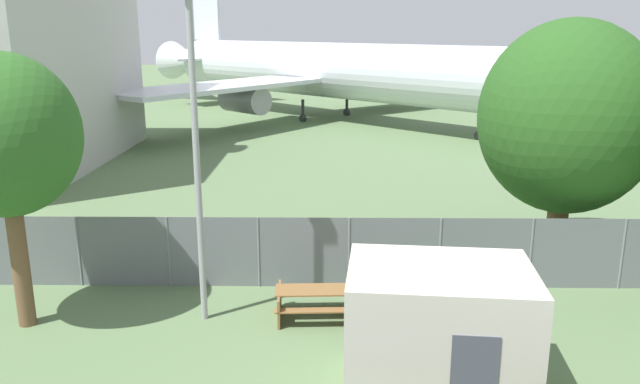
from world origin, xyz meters
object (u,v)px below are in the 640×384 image
(portable_cabin, at_px, (438,332))
(tree_far_right, at_px, (568,118))
(tree_near_hangar, at_px, (4,137))
(airplane, at_px, (339,71))
(picnic_bench_near_cabin, at_px, (314,299))

(portable_cabin, height_order, tree_far_right, tree_far_right)
(tree_near_hangar, relative_size, tree_far_right, 0.89)
(airplane, bearing_deg, picnic_bench_near_cabin, -48.18)
(portable_cabin, bearing_deg, tree_near_hangar, 168.68)
(airplane, xyz_separation_m, portable_cabin, (1.41, -38.37, -2.51))
(airplane, height_order, tree_far_right, airplane)
(tree_far_right, bearing_deg, picnic_bench_near_cabin, -150.11)
(airplane, distance_m, portable_cabin, 38.48)
(picnic_bench_near_cabin, relative_size, tree_near_hangar, 0.30)
(airplane, relative_size, tree_far_right, 4.94)
(airplane, distance_m, tree_far_right, 31.33)
(portable_cabin, distance_m, tree_far_right, 9.77)
(portable_cabin, bearing_deg, tree_far_right, 61.84)
(picnic_bench_near_cabin, bearing_deg, portable_cabin, -52.91)
(portable_cabin, height_order, tree_near_hangar, tree_near_hangar)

